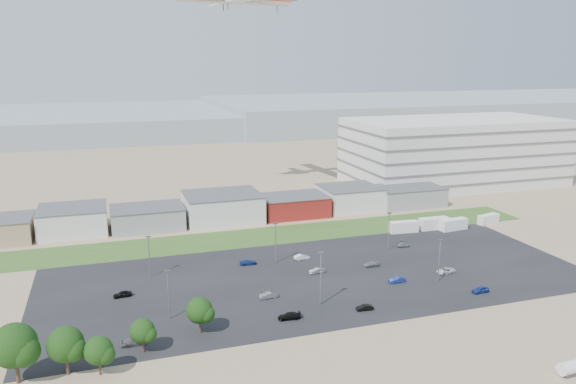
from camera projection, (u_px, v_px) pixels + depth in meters
name	position (u px, v px, depth m)	size (l,w,h in m)	color
ground	(332.00, 318.00, 104.61)	(700.00, 700.00, 0.00)	#8B7358
parking_lot	(318.00, 276.00, 124.63)	(120.00, 50.00, 0.01)	black
grass_strip	(259.00, 237.00, 152.70)	(160.00, 16.00, 0.02)	#315520
hills_backdrop	(216.00, 120.00, 407.06)	(700.00, 200.00, 9.00)	gray
building_row	(186.00, 210.00, 164.20)	(170.00, 20.00, 8.00)	silver
parking_garage	(454.00, 151.00, 216.95)	(80.00, 40.00, 25.00)	silver
storage_tank_nw	(571.00, 367.00, 85.48)	(4.01, 2.01, 2.41)	silver
box_trailer_a	(404.00, 227.00, 156.46)	(8.18, 2.56, 3.07)	silver
box_trailer_b	(434.00, 223.00, 159.38)	(8.76, 2.74, 3.29)	silver
box_trailer_c	(453.00, 224.00, 158.71)	(8.30, 2.59, 3.11)	silver
box_trailer_d	(488.00, 219.00, 164.76)	(7.25, 2.27, 2.72)	silver
tree_far_left	(15.00, 350.00, 82.33)	(7.13, 7.13, 10.70)	black
tree_left	(66.00, 348.00, 84.76)	(5.91, 5.91, 8.87)	black
tree_mid	(99.00, 354.00, 84.92)	(4.73, 4.73, 7.10)	black
tree_right	(143.00, 334.00, 91.60)	(4.40, 4.40, 6.60)	black
tree_near	(200.00, 313.00, 98.00)	(5.00, 5.00, 7.50)	black
lightpole_front_l	(169.00, 295.00, 103.22)	(1.12, 0.47, 9.52)	slate
lightpole_front_m	(321.00, 279.00, 109.02)	(1.28, 0.53, 10.89)	slate
lightpole_front_r	(439.00, 261.00, 120.93)	(1.11, 0.46, 9.46)	slate
lightpole_back_l	(149.00, 257.00, 123.51)	(1.10, 0.46, 9.39)	slate
lightpole_back_m	(276.00, 243.00, 131.94)	(1.16, 0.48, 9.86)	slate
lightpole_back_r	(389.00, 232.00, 140.91)	(1.15, 0.48, 9.79)	slate
parked_car_0	(446.00, 271.00, 126.33)	(2.03, 4.39, 1.22)	silver
parked_car_1	(397.00, 280.00, 121.16)	(1.32, 3.79, 1.25)	navy
parked_car_2	(480.00, 290.00, 115.86)	(1.49, 3.71, 1.27)	navy
parked_car_3	(289.00, 316.00, 104.01)	(1.73, 4.25, 1.23)	black
parked_car_4	(268.00, 295.00, 113.18)	(1.33, 3.82, 1.26)	#595B5E
parked_car_5	(122.00, 294.00, 113.75)	(1.48, 3.67, 1.25)	black
parked_car_6	(248.00, 262.00, 131.80)	(1.63, 4.01, 1.16)	navy
parked_car_7	(317.00, 271.00, 126.43)	(1.30, 3.71, 1.22)	#A5A5AA
parked_car_8	(403.00, 245.00, 144.19)	(1.37, 3.42, 1.16)	#A5A5AA
parked_car_10	(133.00, 342.00, 94.54)	(1.70, 4.19, 1.22)	#595B5E
parked_car_11	(302.00, 257.00, 135.20)	(1.33, 3.80, 1.25)	silver
parked_car_12	(371.00, 264.00, 130.48)	(1.56, 3.84, 1.11)	#A5A5AA
parked_car_13	(365.00, 308.00, 107.69)	(1.17, 3.35, 1.11)	black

